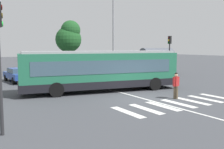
% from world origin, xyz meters
% --- Properties ---
extents(ground_plane, '(160.00, 160.00, 0.00)m').
position_xyz_m(ground_plane, '(0.00, 0.00, 0.00)').
color(ground_plane, '#424449').
extents(city_transit_bus, '(12.36, 4.91, 3.06)m').
position_xyz_m(city_transit_bus, '(-0.93, 4.17, 1.59)').
color(city_transit_bus, black).
rests_on(city_transit_bus, ground_plane).
extents(pedestrian_crossing_street, '(0.57, 0.35, 1.72)m').
position_xyz_m(pedestrian_crossing_street, '(1.68, -0.99, 0.97)').
color(pedestrian_crossing_street, brown).
rests_on(pedestrian_crossing_street, ground_plane).
extents(parked_car_blue, '(2.12, 4.61, 1.35)m').
position_xyz_m(parked_car_blue, '(-5.18, 12.83, 0.77)').
color(parked_car_blue, black).
rests_on(parked_car_blue, ground_plane).
extents(parked_car_teal, '(2.02, 4.57, 1.35)m').
position_xyz_m(parked_car_teal, '(-2.61, 12.97, 0.77)').
color(parked_car_teal, black).
rests_on(parked_car_teal, ground_plane).
extents(parked_car_black, '(2.21, 4.64, 1.35)m').
position_xyz_m(parked_car_black, '(0.11, 12.83, 0.77)').
color(parked_car_black, black).
rests_on(parked_car_black, ground_plane).
extents(parked_car_champagne, '(2.18, 4.63, 1.35)m').
position_xyz_m(parked_car_champagne, '(2.99, 12.65, 0.77)').
color(parked_car_champagne, black).
rests_on(parked_car_champagne, ground_plane).
extents(traffic_light_far_corner, '(0.33, 0.32, 4.63)m').
position_xyz_m(traffic_light_far_corner, '(10.92, 8.85, 3.11)').
color(traffic_light_far_corner, '#28282B').
rests_on(traffic_light_far_corner, ground_plane).
extents(bus_stop_shelter, '(4.67, 1.54, 3.25)m').
position_xyz_m(bus_stop_shelter, '(11.20, 11.26, 2.42)').
color(bus_stop_shelter, '#28282B').
rests_on(bus_stop_shelter, ground_plane).
extents(twin_arm_street_lamp, '(4.01, 0.32, 10.34)m').
position_xyz_m(twin_arm_street_lamp, '(4.93, 11.61, 6.21)').
color(twin_arm_street_lamp, '#939399').
rests_on(twin_arm_street_lamp, ground_plane).
extents(background_tree_right, '(3.45, 3.45, 6.88)m').
position_xyz_m(background_tree_right, '(2.84, 19.33, 4.72)').
color(background_tree_right, brown).
rests_on(background_tree_right, ground_plane).
extents(crosswalk_painted_stripes, '(7.94, 2.63, 0.01)m').
position_xyz_m(crosswalk_painted_stripes, '(0.79, -2.04, 0.00)').
color(crosswalk_painted_stripes, silver).
rests_on(crosswalk_painted_stripes, ground_plane).
extents(lane_center_line, '(0.16, 24.00, 0.01)m').
position_xyz_m(lane_center_line, '(-0.05, 2.00, 0.00)').
color(lane_center_line, silver).
rests_on(lane_center_line, ground_plane).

